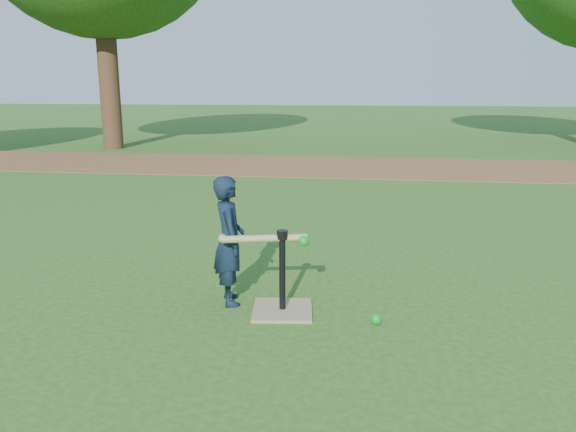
# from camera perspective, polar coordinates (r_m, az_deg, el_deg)

# --- Properties ---
(ground) EXTENTS (80.00, 80.00, 0.00)m
(ground) POSITION_cam_1_polar(r_m,az_deg,el_deg) (4.10, 1.20, -10.08)
(ground) COLOR #285116
(ground) RESTS_ON ground
(dirt_strip) EXTENTS (24.00, 3.00, 0.01)m
(dirt_strip) POSITION_cam_1_polar(r_m,az_deg,el_deg) (11.37, 5.60, 5.04)
(dirt_strip) COLOR brown
(dirt_strip) RESTS_ON ground
(child) EXTENTS (0.34, 0.42, 0.98)m
(child) POSITION_cam_1_polar(r_m,az_deg,el_deg) (4.21, -6.00, -2.49)
(child) COLOR black
(child) RESTS_ON ground
(wiffle_ball_ground) EXTENTS (0.08, 0.08, 0.08)m
(wiffle_ball_ground) POSITION_cam_1_polar(r_m,az_deg,el_deg) (3.99, 8.94, -10.31)
(wiffle_ball_ground) COLOR #0D951D
(wiffle_ball_ground) RESTS_ON ground
(batting_tee) EXTENTS (0.48, 0.48, 0.61)m
(batting_tee) POSITION_cam_1_polar(r_m,az_deg,el_deg) (4.13, -0.57, -8.27)
(batting_tee) COLOR #91845C
(batting_tee) RESTS_ON ground
(swing_action) EXTENTS (0.64, 0.19, 0.09)m
(swing_action) POSITION_cam_1_polar(r_m,az_deg,el_deg) (3.99, -1.97, -2.35)
(swing_action) COLOR tan
(swing_action) RESTS_ON ground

